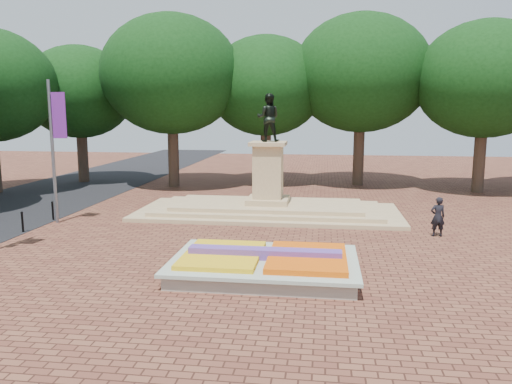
% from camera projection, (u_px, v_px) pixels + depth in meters
% --- Properties ---
extents(ground, '(90.00, 90.00, 0.00)m').
position_uv_depth(ground, '(245.00, 256.00, 19.14)').
color(ground, brown).
rests_on(ground, ground).
extents(flower_bed, '(6.30, 4.30, 0.91)m').
position_uv_depth(flower_bed, '(265.00, 264.00, 16.98)').
color(flower_bed, gray).
rests_on(flower_bed, ground).
extents(monument, '(14.00, 6.00, 6.40)m').
position_uv_depth(monument, '(268.00, 198.00, 26.82)').
color(monument, tan).
rests_on(monument, ground).
extents(tree_row_back, '(44.80, 8.80, 10.43)m').
position_uv_depth(tree_row_back, '(317.00, 94.00, 35.34)').
color(tree_row_back, '#3B2920').
rests_on(tree_row_back, ground).
extents(pedestrian, '(0.69, 0.50, 1.78)m').
position_uv_depth(pedestrian, '(438.00, 217.00, 22.06)').
color(pedestrian, black).
rests_on(pedestrian, ground).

